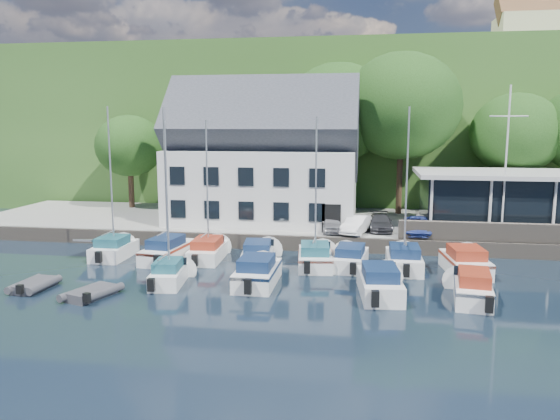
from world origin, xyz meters
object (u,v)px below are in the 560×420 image
Objects in this scene: boat_r2_3 at (380,280)px; car_white at (357,224)px; boat_r2_2 at (257,270)px; dinghy_1 at (92,291)px; car_dgrey at (380,222)px; car_silver at (332,223)px; boat_r1_1 at (166,186)px; boat_r1_5 at (350,256)px; boat_r2_4 at (473,285)px; flagpole at (506,162)px; car_blue at (418,225)px; boat_r1_2 at (207,192)px; boat_r1_3 at (258,251)px; dinghy_0 at (34,284)px; boat_r1_7 at (465,260)px; boat_r1_0 at (111,190)px; boat_r1_4 at (316,194)px; harbor_building at (264,165)px; boat_r2_1 at (167,208)px; boat_r1_6 at (406,193)px.

car_white is at bearing 91.32° from boat_r2_3.
dinghy_1 is at bearing -155.43° from boat_r2_2.
boat_r2_2 is at bearing -123.83° from car_dgrey.
car_silver is 0.90× the size of car_dgrey.
boat_r1_5 is at bearing 7.20° from boat_r1_1.
car_silver is 0.57× the size of boat_r2_4.
flagpole is 1.57× the size of boat_r2_3.
boat_r1_2 is (-13.29, -5.11, 2.65)m from car_blue.
boat_r1_3 reaches higher than dinghy_0.
boat_r1_7 is at bearing -24.98° from car_white.
boat_r2_3 is at bearing -127.24° from flagpole.
boat_r1_0 is 0.98× the size of boat_r1_4.
dinghy_1 is at bearing -150.00° from boat_r1_4.
harbor_building reaches higher than boat_r1_7.
boat_r2_2 is (-6.65, -10.99, -0.78)m from car_dgrey.
boat_r2_1 reaches higher than car_silver.
boat_r2_1 is (-15.99, -4.73, 3.34)m from boat_r1_7.
boat_r1_1 is 2.57m from boat_r1_2.
boat_r2_3 is at bearing -17.98° from boat_r1_0.
boat_r2_3 is 4.44m from boat_r2_4.
boat_r1_2 reaches higher than car_white.
dinghy_0 is at bearing -160.32° from boat_r1_6.
boat_r2_2 is (2.21, -13.52, -4.57)m from harbor_building.
car_white is 0.64× the size of boat_r1_5.
boat_r2_4 is 2.26× the size of dinghy_0.
boat_r1_4 is at bearing -96.18° from car_white.
boat_r1_0 is (-24.77, -5.60, -1.62)m from flagpole.
boat_r1_4 reaches higher than boat_r2_4.
boat_r1_0 is 3.21× the size of dinghy_0.
dinghy_1 is (-5.42, -17.02, -5.03)m from harbor_building.
harbor_building is 10.18m from boat_r1_3.
boat_r1_1 is at bearing 175.95° from boat_r1_3.
car_blue is 20.34m from boat_r1_0.
boat_r2_2 is at bearing -117.06° from car_silver.
boat_r2_3 reaches higher than dinghy_1.
boat_r2_1 is (-9.72, -10.31, 2.51)m from car_white.
car_dgrey is 6.97m from boat_r1_5.
car_silver is 0.38× the size of boat_r1_6.
boat_r1_3 is 4.65m from boat_r2_2.
car_white is at bearing 31.72° from boat_r1_1.
boat_r2_1 is (-9.45, -4.98, 3.44)m from boat_r1_5.
dinghy_1 is (-15.53, -7.71, -4.24)m from boat_r1_6.
dinghy_1 is (-10.93, -13.42, -1.27)m from car_silver.
boat_r2_3 is (-1.50, -5.10, -3.77)m from boat_r1_6.
boat_r1_6 is (4.60, -5.71, 2.97)m from car_silver.
boat_r2_4 is (10.83, -0.93, -0.02)m from boat_r2_2.
boat_r1_5 is 0.92× the size of boat_r2_3.
boat_r1_7 is at bearing 40.62° from dinghy_1.
flagpole is 1.70× the size of boat_r1_3.
boat_r1_2 is at bearing 145.35° from boat_r2_3.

